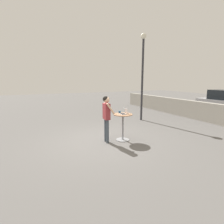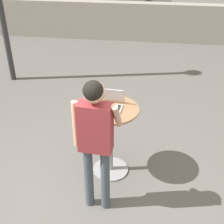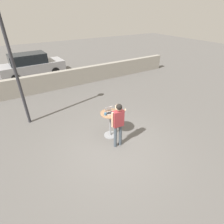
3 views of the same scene
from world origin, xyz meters
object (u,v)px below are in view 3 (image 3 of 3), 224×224
at_px(cafe_table, 110,121).
at_px(coffee_mug, 105,114).
at_px(street_lamp, 10,51).
at_px(standing_person, 118,120).
at_px(parked_car_near_street, 31,65).
at_px(laptop, 110,111).

relative_size(cafe_table, coffee_mug, 8.42).
height_order(cafe_table, street_lamp, street_lamp).
relative_size(standing_person, parked_car_near_street, 0.39).
bearing_deg(cafe_table, laptop, 84.45).
xyz_separation_m(laptop, standing_person, (-0.08, -0.72, 0.04)).
bearing_deg(laptop, street_lamp, 134.53).
relative_size(laptop, coffee_mug, 2.58).
relative_size(cafe_table, street_lamp, 0.22).
height_order(laptop, parked_car_near_street, parked_car_near_street).
distance_m(cafe_table, laptop, 0.43).
relative_size(coffee_mug, street_lamp, 0.03).
height_order(cafe_table, standing_person, standing_person).
distance_m(cafe_table, street_lamp, 4.49).
distance_m(cafe_table, coffee_mug, 0.48).
distance_m(coffee_mug, parked_car_near_street, 9.32).
xyz_separation_m(cafe_table, coffee_mug, (-0.22, -0.03, 0.43)).
bearing_deg(laptop, coffee_mug, -160.44).
relative_size(cafe_table, standing_person, 0.59).
bearing_deg(standing_person, coffee_mug, 102.89).
bearing_deg(street_lamp, standing_person, -53.08).
bearing_deg(street_lamp, laptop, -45.47).
xyz_separation_m(coffee_mug, parked_car_near_street, (-1.05, 9.25, -0.28)).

